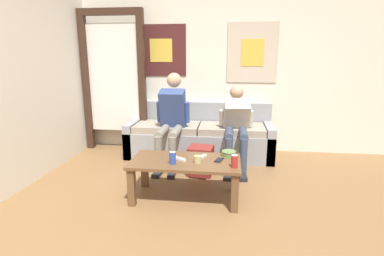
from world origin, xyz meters
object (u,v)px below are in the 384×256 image
Objects in this scene: coffee_table at (186,167)px; ceramic_bowl at (229,153)px; person_seated_teen at (236,123)px; drink_can_red at (234,161)px; cell_phone at (219,160)px; game_controller_near_right at (180,159)px; drink_can_blue at (173,158)px; backpack at (200,162)px; game_controller_near_left at (202,157)px; pillar_candle at (198,159)px; couch at (200,137)px; person_seated_adult at (171,116)px.

coffee_table is 0.49m from ceramic_bowl.
person_seated_teen is at bearing 63.89° from coffee_table.
drink_can_red reaches higher than coffee_table.
game_controller_near_right is at bearing -175.55° from cell_phone.
backpack is at bearing 75.21° from drink_can_blue.
game_controller_near_left is at bearing -110.33° from person_seated_teen.
drink_can_red is at bearing -91.56° from person_seated_teen.
game_controller_near_right is at bearing 162.59° from pillar_candle.
couch reaches higher than cell_phone.
backpack is (0.09, -0.78, -0.10)m from couch.
ceramic_bowl is at bearing -52.71° from backpack.
drink_can_red is (0.49, -1.58, 0.21)m from couch.
coffee_table is at bearing -116.11° from person_seated_teen.
ceramic_bowl is (0.35, -0.46, 0.28)m from backpack.
couch is 1.57m from drink_can_blue.
person_seated_teen is at bearing 70.74° from pillar_candle.
person_seated_teen is at bearing -33.96° from couch.
cell_phone is at bearing -100.16° from person_seated_teen.
game_controller_near_left and game_controller_near_right have the same top height.
drink_can_red reaches higher than game_controller_near_right.
pillar_candle is (-0.40, -1.14, -0.14)m from person_seated_teen.
drink_can_blue is (-0.12, -1.56, 0.21)m from couch.
couch is at bearing 85.76° from drink_can_blue.
couch is 5.86× the size of backpack.
ceramic_bowl is 0.64m from drink_can_blue.
drink_can_blue is at bearing -118.10° from person_seated_teen.
couch is 1.33m from ceramic_bowl.
person_seated_adult is 0.78m from backpack.
person_seated_teen is at bearing 79.84° from cell_phone.
couch is 13.67× the size of ceramic_bowl.
drink_can_red is at bearing -48.50° from cell_phone.
drink_can_red is 0.41m from game_controller_near_left.
person_seated_adult is 1.16× the size of person_seated_teen.
drink_can_blue reaches higher than game_controller_near_right.
person_seated_teen reaches higher than backpack.
game_controller_near_right is at bearing 67.54° from drink_can_blue.
person_seated_adult is 1.12m from game_controller_near_left.
drink_can_red is at bearing -12.81° from pillar_candle.
game_controller_near_left is at bearing -83.26° from couch.
game_controller_near_right is at bearing 165.58° from drink_can_red.
ceramic_bowl is 1.14× the size of game_controller_near_right.
game_controller_near_left is at bearing 162.55° from cell_phone.
drink_can_red is 0.58m from game_controller_near_right.
game_controller_near_left is (-0.37, -0.99, -0.16)m from person_seated_teen.
backpack is at bearing 127.29° from ceramic_bowl.
person_seated_adult reaches higher than backpack.
game_controller_near_left is 0.97× the size of cell_phone.
ceramic_bowl reaches higher than coffee_table.
couch reaches higher than ceramic_bowl.
backpack is (-0.44, -0.43, -0.42)m from person_seated_teen.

